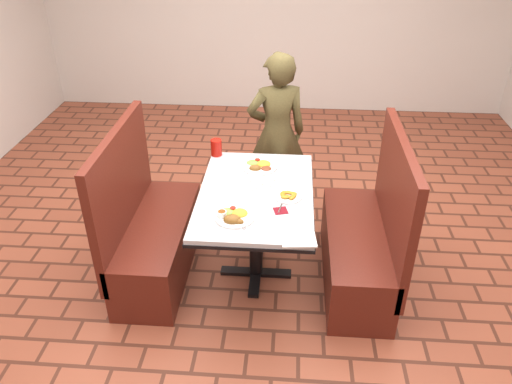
{
  "coord_description": "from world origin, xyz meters",
  "views": [
    {
      "loc": [
        0.23,
        -3.0,
        2.58
      ],
      "look_at": [
        0.0,
        0.0,
        0.75
      ],
      "focal_mm": 35.0,
      "sensor_mm": 36.0,
      "label": 1
    }
  ],
  "objects_px": {
    "dining_table": "(256,203)",
    "red_tumbler": "(216,148)",
    "plantain_plate": "(288,196)",
    "near_dinner_plate": "(234,215)",
    "booth_bench_right": "(364,245)",
    "booth_bench_left": "(151,235)",
    "far_dinner_plate": "(260,165)",
    "diner_person": "(277,134)"
  },
  "relations": [
    {
      "from": "dining_table",
      "to": "plantain_plate",
      "type": "height_order",
      "value": "plantain_plate"
    },
    {
      "from": "dining_table",
      "to": "booth_bench_right",
      "type": "xyz_separation_m",
      "value": [
        0.8,
        0.0,
        -0.32
      ]
    },
    {
      "from": "dining_table",
      "to": "booth_bench_right",
      "type": "height_order",
      "value": "booth_bench_right"
    },
    {
      "from": "dining_table",
      "to": "near_dinner_plate",
      "type": "distance_m",
      "value": 0.38
    },
    {
      "from": "near_dinner_plate",
      "to": "plantain_plate",
      "type": "xyz_separation_m",
      "value": [
        0.34,
        0.29,
        -0.02
      ]
    },
    {
      "from": "diner_person",
      "to": "red_tumbler",
      "type": "bearing_deg",
      "value": 31.67
    },
    {
      "from": "dining_table",
      "to": "booth_bench_left",
      "type": "height_order",
      "value": "booth_bench_left"
    },
    {
      "from": "booth_bench_right",
      "to": "near_dinner_plate",
      "type": "height_order",
      "value": "booth_bench_right"
    },
    {
      "from": "red_tumbler",
      "to": "plantain_plate",
      "type": "bearing_deg",
      "value": -45.78
    },
    {
      "from": "dining_table",
      "to": "far_dinner_plate",
      "type": "height_order",
      "value": "far_dinner_plate"
    },
    {
      "from": "near_dinner_plate",
      "to": "dining_table",
      "type": "bearing_deg",
      "value": 70.83
    },
    {
      "from": "dining_table",
      "to": "red_tumbler",
      "type": "height_order",
      "value": "red_tumbler"
    },
    {
      "from": "far_dinner_plate",
      "to": "plantain_plate",
      "type": "xyz_separation_m",
      "value": [
        0.23,
        -0.42,
        -0.01
      ]
    },
    {
      "from": "far_dinner_plate",
      "to": "booth_bench_left",
      "type": "bearing_deg",
      "value": -155.57
    },
    {
      "from": "far_dinner_plate",
      "to": "red_tumbler",
      "type": "xyz_separation_m",
      "value": [
        -0.36,
        0.19,
        0.04
      ]
    },
    {
      "from": "dining_table",
      "to": "plantain_plate",
      "type": "relative_size",
      "value": 6.2
    },
    {
      "from": "booth_bench_right",
      "to": "far_dinner_plate",
      "type": "distance_m",
      "value": 0.98
    },
    {
      "from": "diner_person",
      "to": "far_dinner_plate",
      "type": "relative_size",
      "value": 5.44
    },
    {
      "from": "near_dinner_plate",
      "to": "red_tumbler",
      "type": "relative_size",
      "value": 1.98
    },
    {
      "from": "plantain_plate",
      "to": "dining_table",
      "type": "bearing_deg",
      "value": 166.72
    },
    {
      "from": "dining_table",
      "to": "red_tumbler",
      "type": "xyz_separation_m",
      "value": [
        -0.36,
        0.55,
        0.16
      ]
    },
    {
      "from": "near_dinner_plate",
      "to": "booth_bench_left",
      "type": "bearing_deg",
      "value": 153.43
    },
    {
      "from": "dining_table",
      "to": "red_tumbler",
      "type": "relative_size",
      "value": 9.16
    },
    {
      "from": "near_dinner_plate",
      "to": "far_dinner_plate",
      "type": "distance_m",
      "value": 0.71
    },
    {
      "from": "diner_person",
      "to": "far_dinner_plate",
      "type": "height_order",
      "value": "diner_person"
    },
    {
      "from": "booth_bench_left",
      "to": "plantain_plate",
      "type": "relative_size",
      "value": 6.14
    },
    {
      "from": "booth_bench_left",
      "to": "plantain_plate",
      "type": "xyz_separation_m",
      "value": [
        1.02,
        -0.05,
        0.43
      ]
    },
    {
      "from": "red_tumbler",
      "to": "dining_table",
      "type": "bearing_deg",
      "value": -56.75
    },
    {
      "from": "booth_bench_right",
      "to": "red_tumbler",
      "type": "xyz_separation_m",
      "value": [
        -1.16,
        0.55,
        0.49
      ]
    },
    {
      "from": "far_dinner_plate",
      "to": "plantain_plate",
      "type": "height_order",
      "value": "far_dinner_plate"
    },
    {
      "from": "plantain_plate",
      "to": "red_tumbler",
      "type": "relative_size",
      "value": 1.48
    },
    {
      "from": "near_dinner_plate",
      "to": "far_dinner_plate",
      "type": "relative_size",
      "value": 0.98
    },
    {
      "from": "far_dinner_plate",
      "to": "plantain_plate",
      "type": "bearing_deg",
      "value": -61.36
    },
    {
      "from": "near_dinner_plate",
      "to": "plantain_plate",
      "type": "distance_m",
      "value": 0.45
    },
    {
      "from": "booth_bench_left",
      "to": "red_tumbler",
      "type": "bearing_deg",
      "value": 51.4
    },
    {
      "from": "booth_bench_right",
      "to": "red_tumbler",
      "type": "height_order",
      "value": "booth_bench_right"
    },
    {
      "from": "plantain_plate",
      "to": "near_dinner_plate",
      "type": "bearing_deg",
      "value": -140.26
    },
    {
      "from": "dining_table",
      "to": "booth_bench_left",
      "type": "xyz_separation_m",
      "value": [
        -0.8,
        0.0,
        -0.32
      ]
    },
    {
      "from": "booth_bench_left",
      "to": "red_tumbler",
      "type": "relative_size",
      "value": 9.07
    },
    {
      "from": "plantain_plate",
      "to": "far_dinner_plate",
      "type": "bearing_deg",
      "value": 118.64
    },
    {
      "from": "booth_bench_left",
      "to": "near_dinner_plate",
      "type": "bearing_deg",
      "value": -26.57
    },
    {
      "from": "booth_bench_left",
      "to": "far_dinner_plate",
      "type": "xyz_separation_m",
      "value": [
        0.8,
        0.36,
        0.45
      ]
    }
  ]
}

